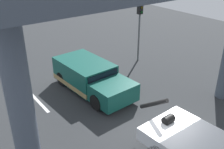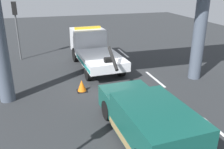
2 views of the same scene
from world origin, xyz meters
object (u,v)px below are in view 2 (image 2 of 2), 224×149
(tow_truck_white, at_px, (93,48))
(towed_van_green, at_px, (148,121))
(traffic_light_far, at_px, (16,18))
(traffic_cone_orange, at_px, (82,86))

(tow_truck_white, height_order, towed_van_green, tow_truck_white)
(tow_truck_white, xyz_separation_m, traffic_light_far, (2.74, 5.01, 1.88))
(tow_truck_white, bearing_deg, towed_van_green, -179.73)
(tow_truck_white, xyz_separation_m, traffic_cone_orange, (-4.24, 1.57, -0.90))
(towed_van_green, height_order, traffic_cone_orange, towed_van_green)
(towed_van_green, bearing_deg, traffic_cone_orange, 18.12)
(tow_truck_white, distance_m, towed_van_green, 9.19)
(traffic_light_far, distance_m, traffic_cone_orange, 8.26)
(traffic_cone_orange, bearing_deg, traffic_light_far, 26.18)
(traffic_cone_orange, bearing_deg, towed_van_green, -161.88)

